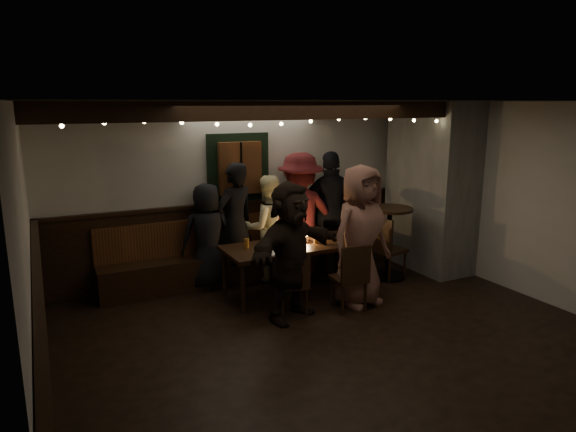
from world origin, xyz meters
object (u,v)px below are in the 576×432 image
person_f (291,251)px  person_g (360,236)px  high_top (389,234)px  person_c (267,228)px  chair_near_left (293,280)px  person_d (300,215)px  person_a (207,236)px  person_b (235,224)px  person_e (331,212)px  dining_table (295,249)px  chair_near_right (352,274)px  chair_end (385,245)px

person_f → person_g: person_g is taller
high_top → person_c: 1.82m
chair_near_left → person_d: size_ratio=0.45×
high_top → person_d: person_d is taller
person_c → person_f: size_ratio=0.92×
person_a → person_b: bearing=-175.9°
person_f → person_g: bearing=-23.2°
person_d → person_f: bearing=57.2°
chair_near_left → person_f: size_ratio=0.49×
person_c → person_e: (1.05, -0.08, 0.15)m
dining_table → person_c: 0.74m
dining_table → person_f: person_f is taller
person_b → person_a: bearing=-20.1°
high_top → person_f: size_ratio=0.63×
person_c → person_g: bearing=121.2°
dining_table → person_g: bearing=-52.1°
chair_near_right → person_g: (0.22, 0.17, 0.42)m
chair_near_right → high_top: high_top is taller
dining_table → person_f: 0.88m
chair_near_right → person_e: size_ratio=0.47×
dining_table → person_a: size_ratio=1.29×
person_f → person_g: (1.00, 0.00, 0.07)m
person_a → person_e: (1.96, -0.11, 0.18)m
person_a → person_d: (1.41, -0.11, 0.18)m
chair_near_right → person_b: 1.92m
high_top → person_e: person_e is taller
chair_end → person_b: 2.22m
person_b → person_g: size_ratio=0.96×
person_d → person_f: size_ratio=1.10×
person_a → person_g: bearing=140.7°
person_f → person_b: bearing=72.5°
person_a → person_e: 1.97m
dining_table → chair_near_left: dining_table is taller
chair_near_right → person_g: 0.51m
chair_end → person_d: bearing=144.4°
person_c → person_g: 1.59m
person_c → person_d: size_ratio=0.83×
person_b → person_f: person_b is taller
person_a → person_f: size_ratio=0.89×
dining_table → person_b: 0.97m
chair_near_left → person_f: person_f is taller
person_a → person_d: 1.42m
person_a → person_f: person_f is taller
dining_table → person_a: bearing=143.5°
chair_near_right → person_b: bearing=119.4°
chair_near_left → person_d: bearing=59.1°
dining_table → person_c: bearing=96.9°
chair_near_right → chair_end: size_ratio=0.92×
chair_end → person_a: bearing=160.8°
person_b → person_f: (0.15, -1.47, -0.03)m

